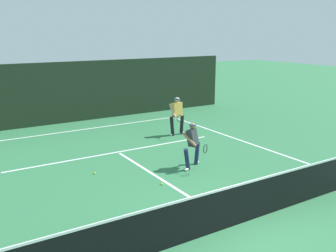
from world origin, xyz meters
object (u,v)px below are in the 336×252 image
object	(u,v)px
player_near	(193,143)
player_far	(177,114)
tennis_ball	(95,173)
tennis_ball_extra	(162,184)

from	to	relation	value
player_near	player_far	world-z (taller)	player_far
player_near	tennis_ball	size ratio (longest dim) A/B	23.18
tennis_ball	tennis_ball_extra	world-z (taller)	same
tennis_ball	player_near	bearing A→B (deg)	-20.41
player_near	tennis_ball_extra	world-z (taller)	player_near
player_far	tennis_ball	bearing A→B (deg)	25.51
player_far	tennis_ball	world-z (taller)	player_far
player_near	player_far	bearing A→B (deg)	-144.83
player_near	tennis_ball	distance (m)	3.32
tennis_ball	tennis_ball_extra	distance (m)	2.34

